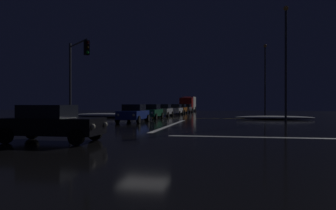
{
  "coord_description": "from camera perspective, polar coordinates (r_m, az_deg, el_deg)",
  "views": [
    {
      "loc": [
        4.24,
        -15.99,
        1.62
      ],
      "look_at": [
        -0.94,
        11.79,
        1.51
      ],
      "focal_mm": 34.3,
      "sensor_mm": 36.0,
      "label": 1
    }
  ],
  "objects": [
    {
      "name": "ground",
      "position": [
        16.63,
        -4.28,
        -5.54
      ],
      "size": [
        120.0,
        120.0,
        0.1
      ],
      "primitive_type": "cube",
      "color": "black"
    },
    {
      "name": "stop_line_north",
      "position": [
        24.61,
        0.62,
        -3.55
      ],
      "size": [
        0.35,
        14.03,
        0.01
      ],
      "color": "white",
      "rests_on": "ground"
    },
    {
      "name": "centre_line_ns",
      "position": [
        36.07,
        3.81,
        -2.35
      ],
      "size": [
        22.0,
        0.15,
        0.01
      ],
      "color": "yellow",
      "rests_on": "ground"
    },
    {
      "name": "crosswalk_bar_east",
      "position": [
        16.58,
        24.79,
        -5.39
      ],
      "size": [
        14.03,
        0.4,
        0.01
      ],
      "color": "white",
      "rests_on": "ground"
    },
    {
      "name": "snow_bank_left_curb",
      "position": [
        37.68,
        -10.01,
        -1.84
      ],
      "size": [
        9.57,
        1.5,
        0.53
      ],
      "color": "white",
      "rests_on": "ground"
    },
    {
      "name": "snow_bank_right_curb",
      "position": [
        34.85,
        18.41,
        -2.15
      ],
      "size": [
        7.95,
        1.5,
        0.37
      ],
      "color": "white",
      "rests_on": "ground"
    },
    {
      "name": "sedan_blue",
      "position": [
        27.98,
        -6.14,
        -1.46
      ],
      "size": [
        2.02,
        4.33,
        1.57
      ],
      "color": "navy",
      "rests_on": "ground"
    },
    {
      "name": "sedan_green",
      "position": [
        34.16,
        -3.07,
        -1.16
      ],
      "size": [
        2.02,
        4.33,
        1.57
      ],
      "color": "#14512D",
      "rests_on": "ground"
    },
    {
      "name": "sedan_silver",
      "position": [
        40.42,
        -0.87,
        -0.94
      ],
      "size": [
        2.02,
        4.33,
        1.57
      ],
      "color": "#B7B7BC",
      "rests_on": "ground"
    },
    {
      "name": "sedan_white",
      "position": [
        46.73,
        1.24,
        -0.79
      ],
      "size": [
        2.02,
        4.33,
        1.57
      ],
      "color": "silver",
      "rests_on": "ground"
    },
    {
      "name": "sedan_orange",
      "position": [
        52.98,
        2.21,
        -0.67
      ],
      "size": [
        2.02,
        4.33,
        1.57
      ],
      "color": "#C66014",
      "rests_on": "ground"
    },
    {
      "name": "sedan_gray",
      "position": [
        58.95,
        3.21,
        -0.58
      ],
      "size": [
        2.02,
        4.33,
        1.57
      ],
      "color": "slate",
      "rests_on": "ground"
    },
    {
      "name": "box_truck",
      "position": [
        65.84,
        3.62,
        0.29
      ],
      "size": [
        2.68,
        8.28,
        3.08
      ],
      "color": "red",
      "rests_on": "ground"
    },
    {
      "name": "sedan_black_crossing",
      "position": [
        14.53,
        -20.04,
        -3.02
      ],
      "size": [
        4.33,
        2.02,
        1.57
      ],
      "color": "black",
      "rests_on": "ground"
    },
    {
      "name": "traffic_signal_nw",
      "position": [
        26.38,
        -15.96,
        6.57
      ],
      "size": [
        3.04,
        3.04,
        6.63
      ],
      "color": "#4C4C51",
      "rests_on": "ground"
    },
    {
      "name": "streetlamp_right_far",
      "position": [
        46.24,
        16.87,
        5.15
      ],
      "size": [
        0.44,
        0.44,
        9.8
      ],
      "color": "#424247",
      "rests_on": "ground"
    },
    {
      "name": "streetlamp_right_near",
      "position": [
        30.51,
        20.21,
        8.19
      ],
      "size": [
        0.44,
        0.44,
        10.3
      ],
      "color": "#424247",
      "rests_on": "ground"
    }
  ]
}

